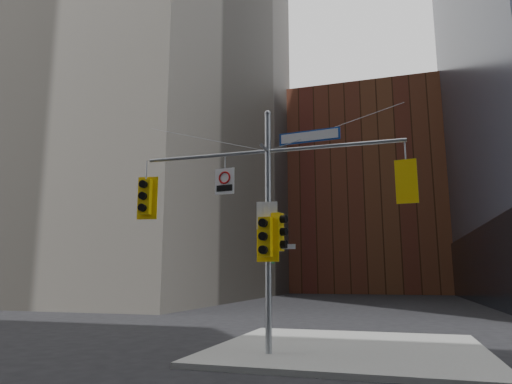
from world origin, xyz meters
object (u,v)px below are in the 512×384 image
Objects in this scene: traffic_light_west_arm at (145,197)px; traffic_light_east_arm at (407,182)px; signal_assembly at (268,203)px; street_sign_blade at (309,136)px; regulatory_sign_arm at (225,180)px; traffic_light_pole_side at (279,232)px; traffic_light_pole_front at (266,237)px.

traffic_light_west_arm reaches higher than traffic_light_east_arm.
street_sign_blade is (1.27, 0.00, 1.93)m from signal_assembly.
signal_assembly is at bearing -174.14° from street_sign_blade.
traffic_light_west_arm is 0.76× the size of street_sign_blade.
signal_assembly is 4.15m from traffic_light_west_arm.
regulatory_sign_arm reaches higher than traffic_light_west_arm.
traffic_light_pole_side is 0.60× the size of street_sign_blade.
signal_assembly is 0.93m from traffic_light_pole_side.
traffic_light_west_arm is 1.73× the size of regulatory_sign_arm.
traffic_light_east_arm is at bearing 7.43° from traffic_light_pole_front.
traffic_light_pole_side is at bearing -173.91° from street_sign_blade.
regulatory_sign_arm reaches higher than traffic_light_east_arm.
traffic_light_pole_front is (-3.94, -0.27, -1.41)m from traffic_light_east_arm.
traffic_light_pole_front is 3.24m from street_sign_blade.
traffic_light_west_arm is 4.38m from traffic_light_pole_front.
signal_assembly reaches higher than traffic_light_west_arm.
regulatory_sign_arm is (-1.70, -0.02, 1.63)m from traffic_light_pole_side.
street_sign_blade is (1.27, 0.27, 2.96)m from traffic_light_pole_front.
traffic_light_east_arm is 3.09m from street_sign_blade.
street_sign_blade is 2.90m from regulatory_sign_arm.
traffic_light_west_arm reaches higher than traffic_light_pole_front.
traffic_light_pole_front is at bearing -162.33° from street_sign_blade.
regulatory_sign_arm is (-1.38, 0.25, 1.79)m from traffic_light_pole_front.
traffic_light_pole_front is 0.76× the size of street_sign_blade.
traffic_light_pole_side is at bearing 6.64° from traffic_light_east_arm.
traffic_light_pole_front is at bearing -12.42° from traffic_light_west_arm.
signal_assembly is 3.96m from traffic_light_east_arm.
street_sign_blade reaches higher than regulatory_sign_arm.
traffic_light_east_arm is 1.49× the size of regulatory_sign_arm.
street_sign_blade reaches higher than traffic_light_pole_side.
traffic_light_east_arm is 4.20m from traffic_light_pole_front.
traffic_light_pole_front is 1.73× the size of regulatory_sign_arm.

